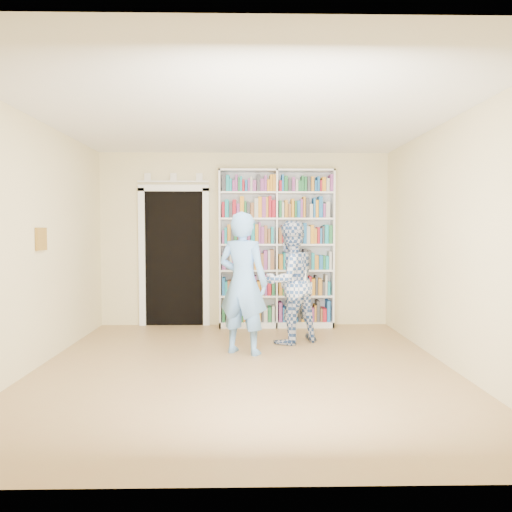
{
  "coord_description": "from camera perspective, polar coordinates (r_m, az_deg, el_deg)",
  "views": [
    {
      "loc": [
        0.03,
        -5.33,
        1.5
      ],
      "look_at": [
        0.15,
        0.9,
        1.17
      ],
      "focal_mm": 35.0,
      "sensor_mm": 36.0,
      "label": 1
    }
  ],
  "objects": [
    {
      "name": "floor",
      "position": [
        5.54,
        -1.41,
        -12.72
      ],
      "size": [
        5.0,
        5.0,
        0.0
      ],
      "primitive_type": "plane",
      "color": "#A67C50",
      "rests_on": "ground"
    },
    {
      "name": "ceiling",
      "position": [
        5.46,
        -1.45,
        15.69
      ],
      "size": [
        5.0,
        5.0,
        0.0
      ],
      "primitive_type": "plane",
      "rotation": [
        3.14,
        0.0,
        0.0
      ],
      "color": "white",
      "rests_on": "wall_back"
    },
    {
      "name": "wall_art",
      "position": [
        5.98,
        -23.34,
        1.8
      ],
      "size": [
        0.03,
        0.25,
        0.25
      ],
      "primitive_type": "cube",
      "color": "brown",
      "rests_on": "wall_left"
    },
    {
      "name": "wall_right",
      "position": [
        5.78,
        21.5,
        1.3
      ],
      "size": [
        0.0,
        5.0,
        5.0
      ],
      "primitive_type": "plane",
      "rotation": [
        1.57,
        0.0,
        -1.57
      ],
      "color": "beige",
      "rests_on": "floor"
    },
    {
      "name": "paper_sheet",
      "position": [
        6.44,
        4.95,
        -2.07
      ],
      "size": [
        0.19,
        0.06,
        0.28
      ],
      "primitive_type": "cube",
      "rotation": [
        0.0,
        0.0,
        0.3
      ],
      "color": "white",
      "rests_on": "man_plaid"
    },
    {
      "name": "doorway",
      "position": [
        7.9,
        -9.33,
        0.63
      ],
      "size": [
        1.1,
        0.08,
        2.43
      ],
      "color": "black",
      "rests_on": "floor"
    },
    {
      "name": "man_plaid",
      "position": [
        6.61,
        3.85,
        -2.99
      ],
      "size": [
        0.99,
        0.94,
        1.62
      ],
      "primitive_type": "imported",
      "rotation": [
        0.0,
        0.0,
        3.7
      ],
      "color": "#2B4B85",
      "rests_on": "floor"
    },
    {
      "name": "wall_left",
      "position": [
        5.8,
        -24.26,
        1.25
      ],
      "size": [
        0.0,
        5.0,
        5.0
      ],
      "primitive_type": "plane",
      "rotation": [
        1.57,
        0.0,
        1.57
      ],
      "color": "beige",
      "rests_on": "floor"
    },
    {
      "name": "bookshelf",
      "position": [
        7.69,
        2.34,
        0.93
      ],
      "size": [
        1.76,
        0.33,
        2.42
      ],
      "rotation": [
        0.0,
        0.0,
        -0.08
      ],
      "color": "white",
      "rests_on": "floor"
    },
    {
      "name": "wall_back",
      "position": [
        7.83,
        -1.33,
        1.9
      ],
      "size": [
        4.5,
        0.0,
        4.5
      ],
      "primitive_type": "plane",
      "rotation": [
        1.57,
        0.0,
        0.0
      ],
      "color": "beige",
      "rests_on": "floor"
    },
    {
      "name": "man_blue",
      "position": [
        6.03,
        -1.49,
        -3.11
      ],
      "size": [
        0.74,
        0.63,
        1.72
      ],
      "primitive_type": "imported",
      "rotation": [
        0.0,
        0.0,
        2.71
      ],
      "color": "#669EE3",
      "rests_on": "floor"
    }
  ]
}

